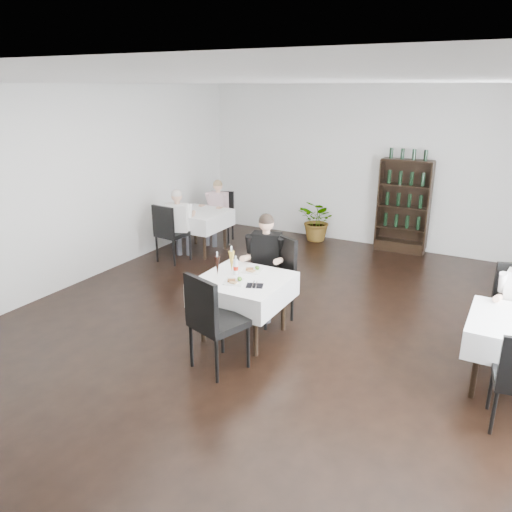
{
  "coord_description": "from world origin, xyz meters",
  "views": [
    {
      "loc": [
        2.52,
        -4.84,
        2.98
      ],
      "look_at": [
        -0.24,
        0.2,
        1.0
      ],
      "focal_mm": 35.0,
      "sensor_mm": 36.0,
      "label": 1
    }
  ],
  "objects_px": {
    "main_table": "(244,289)",
    "diner_main": "(265,258)",
    "wine_shelf": "(403,207)",
    "potted_tree": "(318,221)"
  },
  "relations": [
    {
      "from": "wine_shelf",
      "to": "main_table",
      "type": "bearing_deg",
      "value": -101.78
    },
    {
      "from": "diner_main",
      "to": "main_table",
      "type": "bearing_deg",
      "value": -83.76
    },
    {
      "from": "wine_shelf",
      "to": "potted_tree",
      "type": "relative_size",
      "value": 2.11
    },
    {
      "from": "main_table",
      "to": "potted_tree",
      "type": "height_order",
      "value": "potted_tree"
    },
    {
      "from": "main_table",
      "to": "diner_main",
      "type": "xyz_separation_m",
      "value": [
        -0.08,
        0.7,
        0.19
      ]
    },
    {
      "from": "potted_tree",
      "to": "diner_main",
      "type": "height_order",
      "value": "diner_main"
    },
    {
      "from": "wine_shelf",
      "to": "diner_main",
      "type": "relative_size",
      "value": 1.26
    },
    {
      "from": "main_table",
      "to": "potted_tree",
      "type": "xyz_separation_m",
      "value": [
        -0.71,
        4.2,
        -0.21
      ]
    },
    {
      "from": "main_table",
      "to": "diner_main",
      "type": "relative_size",
      "value": 0.74
    },
    {
      "from": "potted_tree",
      "to": "diner_main",
      "type": "relative_size",
      "value": 0.6
    }
  ]
}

